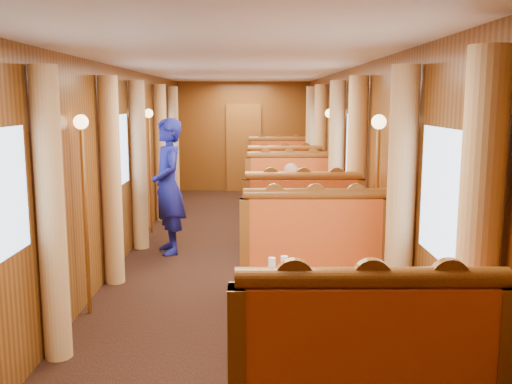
{
  "coord_description": "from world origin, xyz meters",
  "views": [
    {
      "loc": [
        0.22,
        -7.13,
        2.08
      ],
      "look_at": [
        0.25,
        -0.74,
        1.05
      ],
      "focal_mm": 40.0,
      "sensor_mm": 36.0,
      "label": 1
    }
  ],
  "objects_px": {
    "table_near": "(332,355)",
    "rose_vase_far": "(282,162)",
    "tea_tray": "(314,303)",
    "passenger": "(291,196)",
    "teapot_left": "(307,298)",
    "banquette_far_aft": "(279,181)",
    "teapot_right": "(335,298)",
    "rose_vase_mid": "(294,192)",
    "steward": "(168,186)",
    "table_far": "(281,192)",
    "teapot_back": "(317,289)",
    "fruit_plate": "(380,304)",
    "banquette_far_fwd": "(284,198)",
    "banquette_mid_fwd": "(301,252)",
    "banquette_near_aft": "(316,297)",
    "table_mid": "(295,235)",
    "banquette_mid_aft": "(290,215)"
  },
  "relations": [
    {
      "from": "table_near",
      "to": "rose_vase_far",
      "type": "height_order",
      "value": "rose_vase_far"
    },
    {
      "from": "tea_tray",
      "to": "passenger",
      "type": "distance_m",
      "value": 4.3
    },
    {
      "from": "teapot_left",
      "to": "banquette_far_aft",
      "type": "bearing_deg",
      "value": 111.84
    },
    {
      "from": "teapot_right",
      "to": "passenger",
      "type": "height_order",
      "value": "passenger"
    },
    {
      "from": "banquette_far_aft",
      "to": "rose_vase_mid",
      "type": "xyz_separation_m",
      "value": [
        -0.02,
        -4.48,
        0.5
      ]
    },
    {
      "from": "steward",
      "to": "table_far",
      "type": "bearing_deg",
      "value": 130.11
    },
    {
      "from": "banquette_far_aft",
      "to": "steward",
      "type": "bearing_deg",
      "value": -112.97
    },
    {
      "from": "teapot_back",
      "to": "fruit_plate",
      "type": "xyz_separation_m",
      "value": [
        0.39,
        -0.18,
        -0.04
      ]
    },
    {
      "from": "table_near",
      "to": "banquette_far_fwd",
      "type": "bearing_deg",
      "value": 90.0
    },
    {
      "from": "banquette_far_fwd",
      "to": "passenger",
      "type": "height_order",
      "value": "banquette_far_fwd"
    },
    {
      "from": "banquette_mid_fwd",
      "to": "passenger",
      "type": "distance_m",
      "value": 1.81
    },
    {
      "from": "table_near",
      "to": "banquette_far_fwd",
      "type": "xyz_separation_m",
      "value": [
        0.0,
        5.99,
        0.05
      ]
    },
    {
      "from": "fruit_plate",
      "to": "steward",
      "type": "distance_m",
      "value": 4.58
    },
    {
      "from": "teapot_back",
      "to": "rose_vase_mid",
      "type": "height_order",
      "value": "rose_vase_mid"
    },
    {
      "from": "table_far",
      "to": "teapot_back",
      "type": "xyz_separation_m",
      "value": [
        -0.1,
        -6.91,
        0.44
      ]
    },
    {
      "from": "steward",
      "to": "rose_vase_far",
      "type": "bearing_deg",
      "value": 130.14
    },
    {
      "from": "banquette_far_fwd",
      "to": "banquette_near_aft",
      "type": "bearing_deg",
      "value": -90.0
    },
    {
      "from": "banquette_far_aft",
      "to": "teapot_back",
      "type": "height_order",
      "value": "banquette_far_aft"
    },
    {
      "from": "table_far",
      "to": "table_mid",
      "type": "bearing_deg",
      "value": -90.0
    },
    {
      "from": "table_far",
      "to": "teapot_back",
      "type": "height_order",
      "value": "teapot_back"
    },
    {
      "from": "passenger",
      "to": "tea_tray",
      "type": "bearing_deg",
      "value": -91.76
    },
    {
      "from": "fruit_plate",
      "to": "teapot_back",
      "type": "bearing_deg",
      "value": 154.99
    },
    {
      "from": "teapot_left",
      "to": "teapot_right",
      "type": "relative_size",
      "value": 1.14
    },
    {
      "from": "table_mid",
      "to": "teapot_right",
      "type": "distance_m",
      "value": 3.62
    },
    {
      "from": "banquette_mid_fwd",
      "to": "banquette_far_aft",
      "type": "relative_size",
      "value": 1.0
    },
    {
      "from": "table_far",
      "to": "rose_vase_far",
      "type": "bearing_deg",
      "value": 62.66
    },
    {
      "from": "banquette_near_aft",
      "to": "banquette_mid_fwd",
      "type": "bearing_deg",
      "value": 90.0
    },
    {
      "from": "teapot_right",
      "to": "teapot_back",
      "type": "distance_m",
      "value": 0.21
    },
    {
      "from": "table_mid",
      "to": "banquette_mid_fwd",
      "type": "distance_m",
      "value": 1.02
    },
    {
      "from": "table_near",
      "to": "teapot_right",
      "type": "relative_size",
      "value": 6.71
    },
    {
      "from": "fruit_plate",
      "to": "steward",
      "type": "relative_size",
      "value": 0.12
    },
    {
      "from": "banquette_mid_fwd",
      "to": "table_mid",
      "type": "bearing_deg",
      "value": 90.0
    },
    {
      "from": "table_near",
      "to": "table_mid",
      "type": "xyz_separation_m",
      "value": [
        0.0,
        3.5,
        0.0
      ]
    },
    {
      "from": "teapot_back",
      "to": "passenger",
      "type": "relative_size",
      "value": 0.2
    },
    {
      "from": "rose_vase_mid",
      "to": "rose_vase_far",
      "type": "relative_size",
      "value": 1.0
    },
    {
      "from": "teapot_left",
      "to": "rose_vase_far",
      "type": "distance_m",
      "value": 7.17
    },
    {
      "from": "banquette_near_aft",
      "to": "teapot_right",
      "type": "bearing_deg",
      "value": -90.03
    },
    {
      "from": "banquette_mid_aft",
      "to": "rose_vase_far",
      "type": "relative_size",
      "value": 3.72
    },
    {
      "from": "table_far",
      "to": "teapot_right",
      "type": "relative_size",
      "value": 6.71
    },
    {
      "from": "fruit_plate",
      "to": "table_mid",
      "type": "bearing_deg",
      "value": 94.61
    },
    {
      "from": "banquette_mid_aft",
      "to": "banquette_far_fwd",
      "type": "height_order",
      "value": "same"
    },
    {
      "from": "banquette_near_aft",
      "to": "table_far",
      "type": "bearing_deg",
      "value": 90.0
    },
    {
      "from": "banquette_far_aft",
      "to": "teapot_left",
      "type": "distance_m",
      "value": 8.15
    },
    {
      "from": "banquette_mid_fwd",
      "to": "banquette_far_aft",
      "type": "height_order",
      "value": "same"
    },
    {
      "from": "teapot_back",
      "to": "table_mid",
      "type": "bearing_deg",
      "value": 83.1
    },
    {
      "from": "banquette_far_aft",
      "to": "teapot_back",
      "type": "xyz_separation_m",
      "value": [
        -0.1,
        -7.92,
        0.39
      ]
    },
    {
      "from": "table_near",
      "to": "rose_vase_mid",
      "type": "xyz_separation_m",
      "value": [
        -0.02,
        3.53,
        0.55
      ]
    },
    {
      "from": "fruit_plate",
      "to": "steward",
      "type": "height_order",
      "value": "steward"
    },
    {
      "from": "table_far",
      "to": "tea_tray",
      "type": "relative_size",
      "value": 3.09
    },
    {
      "from": "banquette_far_aft",
      "to": "fruit_plate",
      "type": "distance_m",
      "value": 8.12
    }
  ]
}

